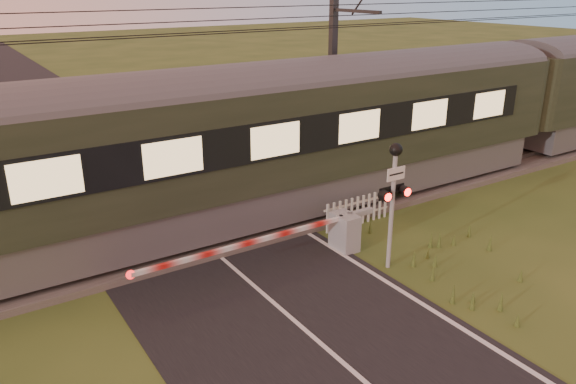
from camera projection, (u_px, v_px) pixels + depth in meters
ground at (334, 356)px, 10.75m from camera, size 160.00×160.00×0.00m
road at (342, 362)px, 10.57m from camera, size 6.00×140.00×0.03m
track_bed at (195, 233)px, 15.84m from camera, size 140.00×3.40×0.39m
overhead_wires at (181, 25)px, 13.85m from camera, size 120.00×0.62×0.62m
train at (512, 99)px, 21.87m from camera, size 46.30×3.19×4.32m
boom_gate at (334, 232)px, 14.69m from camera, size 6.75×0.77×1.03m
crossing_signal at (394, 184)px, 13.32m from camera, size 0.82×0.35×3.22m
picket_fence at (357, 211)px, 16.41m from camera, size 2.38×0.07×0.89m
catenary_mast at (334, 71)px, 19.56m from camera, size 0.23×2.46×7.31m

